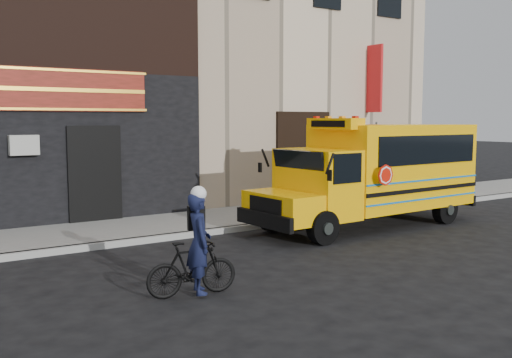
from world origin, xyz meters
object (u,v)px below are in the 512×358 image
Objects in this scene: sign_pole at (376,162)px; cyclist at (199,246)px; school_bus at (377,170)px; bicycle at (192,268)px.

sign_pole is 1.69× the size of cyclist.
bicycle is (-7.08, -2.84, -1.05)m from school_bus.
sign_pole is 9.79m from cyclist.
school_bus is 4.21× the size of cyclist.
cyclist is at bearing -108.41° from bicycle.
sign_pole reaches higher than bicycle.
cyclist is (0.11, -0.06, 0.37)m from bicycle.
school_bus is 7.58m from cyclist.
bicycle is 0.39m from cyclist.
school_bus is 7.70m from bicycle.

